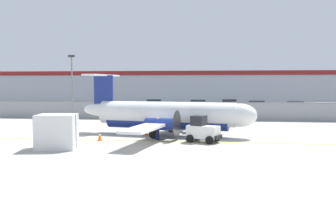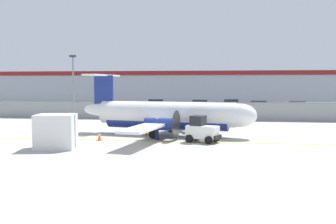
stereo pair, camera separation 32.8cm
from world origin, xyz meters
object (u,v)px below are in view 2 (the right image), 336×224
Objects in this scene: ground_crew_worker at (157,127)px; parked_car_5 at (232,104)px; parked_car_0 at (76,107)px; apron_light_pole at (73,82)px; parked_car_4 at (201,105)px; parked_car_7 at (298,107)px; baggage_tug at (202,130)px; cargo_container at (56,131)px; traffic_cone_near_right at (146,132)px; traffic_cone_near_left at (154,134)px; parked_car_1 at (106,108)px; commuter_airplane at (169,115)px; parked_car_2 at (157,104)px; traffic_cone_far_left at (99,136)px; parked_car_3 at (167,109)px; parked_car_6 at (258,106)px.

ground_crew_worker is 33.32m from parked_car_5.
parked_car_0 is 11.84m from apron_light_pole.
parked_car_7 is (13.71, -2.98, 0.00)m from parked_car_4.
cargo_container is at bearing -134.53° from baggage_tug.
cargo_container reaches higher than traffic_cone_near_right.
parked_car_1 is at bearing 116.59° from traffic_cone_near_left.
commuter_airplane is at bearing -39.44° from apron_light_pole.
parked_car_2 is at bearing 172.97° from parked_car_4.
ground_crew_worker and parked_car_7 have the same top height.
apron_light_pole is at bearing -131.26° from parked_car_5.
traffic_cone_far_left is (-4.14, -0.77, -0.64)m from ground_crew_worker.
apron_light_pole is (-11.99, 9.86, 2.70)m from commuter_airplane.
traffic_cone_near_left is 29.44m from parked_car_4.
parked_car_1 is (-4.56, 25.26, -0.21)m from cargo_container.
parked_car_5 is at bearing 27.15° from parked_car_1.
cargo_container is 4.22× the size of traffic_cone_near_right.
parked_car_0 is at bearing 147.48° from parked_car_1.
traffic_cone_far_left is (-2.87, -3.10, 0.00)m from traffic_cone_near_right.
parked_car_0 is at bearing 115.09° from traffic_cone_far_left.
parked_car_2 and parked_car_3 have the same top height.
parked_car_1 is 1.00× the size of parked_car_7.
apron_light_pole is at bearing -135.47° from parked_car_3.
traffic_cone_near_left is 1.00× the size of traffic_cone_near_right.
traffic_cone_far_left is (-3.79, -1.60, 0.00)m from traffic_cone_near_left.
parked_car_2 is 19.91m from apron_light_pole.
traffic_cone_near_right is at bearing 46.11° from cargo_container.
baggage_tug is 0.60× the size of parked_car_3.
parked_car_6 is at bearing 33.02° from parked_car_3.
baggage_tug is 0.61× the size of parked_car_4.
traffic_cone_far_left is 0.15× the size of parked_car_7.
traffic_cone_far_left is 0.15× the size of parked_car_3.
apron_light_pole reaches higher than traffic_cone_near_right.
baggage_tug reaches higher than parked_car_4.
parked_car_7 is at bearing 16.66° from ground_crew_worker.
parked_car_0 is 13.36m from parked_car_3.
parked_car_1 is at bearing -141.74° from parked_car_4.
parked_car_1 is at bearing 130.83° from commuter_airplane.
commuter_airplane reaches higher than traffic_cone_far_left.
parked_car_1 is 20.61m from parked_car_5.
apron_light_pole is at bearing 88.59° from ground_crew_worker.
commuter_airplane is at bearing 36.16° from traffic_cone_far_left.
cargo_container is at bearing -74.32° from parked_car_0.
apron_light_pole reaches higher than parked_car_4.
parked_car_0 is at bearing 110.26° from apron_light_pole.
parked_car_7 is at bearing 175.79° from parked_car_6.
baggage_tug is at bearing 13.11° from cargo_container.
apron_light_pole is at bearing 161.08° from baggage_tug.
parked_car_1 is 8.20m from parked_car_3.
baggage_tug is 20.00m from apron_light_pole.
apron_light_pole reaches higher than traffic_cone_near_left.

